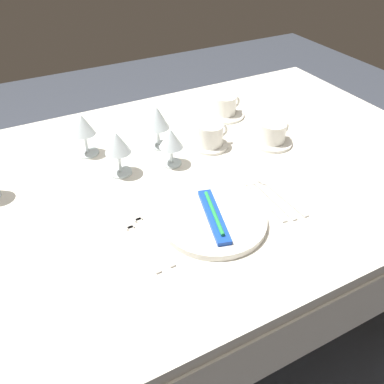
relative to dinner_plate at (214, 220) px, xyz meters
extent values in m
plane|color=#383D47|center=(0.01, 0.24, -0.75)|extent=(6.00, 6.00, 0.00)
cube|color=silver|center=(0.01, 0.24, -0.03)|extent=(1.80, 1.10, 0.04)
cube|color=silver|center=(0.01, -0.31, -0.14)|extent=(1.80, 0.01, 0.18)
cube|color=silver|center=(0.01, 0.79, -0.14)|extent=(1.80, 0.01, 0.18)
cylinder|color=brown|center=(0.81, 0.69, -0.40)|extent=(0.07, 0.07, 0.70)
cylinder|color=white|center=(0.00, 0.00, 0.00)|extent=(0.27, 0.27, 0.02)
cube|color=blue|center=(0.00, 0.00, 0.02)|extent=(0.09, 0.21, 0.01)
cylinder|color=green|center=(0.00, 0.00, 0.03)|extent=(0.06, 0.17, 0.01)
cube|color=beige|center=(-0.16, 0.01, -0.01)|extent=(0.02, 0.19, 0.00)
cube|color=beige|center=(-0.17, 0.12, -0.01)|extent=(0.02, 0.04, 0.00)
cube|color=beige|center=(-0.20, 0.00, -0.01)|extent=(0.02, 0.18, 0.00)
cube|color=beige|center=(-0.20, 0.10, -0.01)|extent=(0.02, 0.04, 0.00)
cube|color=beige|center=(0.17, 0.01, -0.01)|extent=(0.02, 0.19, 0.00)
ellipsoid|color=beige|center=(0.18, 0.11, -0.01)|extent=(0.03, 0.04, 0.01)
cube|color=beige|center=(0.19, 0.00, -0.01)|extent=(0.02, 0.18, 0.00)
ellipsoid|color=beige|center=(0.20, 0.10, -0.01)|extent=(0.03, 0.04, 0.01)
cube|color=beige|center=(0.23, -0.01, -0.01)|extent=(0.02, 0.17, 0.00)
ellipsoid|color=beige|center=(0.22, 0.09, -0.01)|extent=(0.03, 0.04, 0.01)
cylinder|color=white|center=(0.38, 0.26, 0.00)|extent=(0.14, 0.14, 0.01)
cylinder|color=white|center=(0.38, 0.26, 0.03)|extent=(0.09, 0.09, 0.06)
torus|color=white|center=(0.42, 0.26, 0.04)|extent=(0.05, 0.01, 0.05)
cylinder|color=white|center=(0.18, 0.34, 0.00)|extent=(0.12, 0.12, 0.01)
cylinder|color=white|center=(0.18, 0.34, 0.04)|extent=(0.08, 0.08, 0.07)
torus|color=white|center=(0.22, 0.34, 0.04)|extent=(0.05, 0.01, 0.05)
cylinder|color=white|center=(0.34, 0.51, 0.00)|extent=(0.14, 0.14, 0.01)
cylinder|color=white|center=(0.34, 0.51, 0.03)|extent=(0.08, 0.08, 0.07)
torus|color=white|center=(0.38, 0.51, 0.04)|extent=(0.05, 0.01, 0.05)
cylinder|color=silver|center=(-0.13, 0.33, -0.01)|extent=(0.07, 0.07, 0.01)
cylinder|color=silver|center=(-0.13, 0.33, 0.03)|extent=(0.01, 0.01, 0.07)
cone|color=silver|center=(-0.13, 0.33, 0.10)|extent=(0.08, 0.08, 0.06)
cylinder|color=silver|center=(0.03, 0.42, -0.01)|extent=(0.07, 0.07, 0.01)
cylinder|color=silver|center=(0.03, 0.42, 0.03)|extent=(0.01, 0.01, 0.06)
cone|color=silver|center=(0.03, 0.42, 0.10)|extent=(0.08, 0.08, 0.07)
cylinder|color=silver|center=(0.02, 0.30, -0.01)|extent=(0.06, 0.06, 0.01)
cylinder|color=silver|center=(0.02, 0.30, 0.02)|extent=(0.01, 0.01, 0.06)
cone|color=silver|center=(0.02, 0.30, 0.08)|extent=(0.07, 0.07, 0.06)
cylinder|color=silver|center=(-0.19, 0.49, -0.01)|extent=(0.07, 0.07, 0.01)
cylinder|color=silver|center=(-0.19, 0.49, 0.03)|extent=(0.01, 0.01, 0.07)
cone|color=silver|center=(-0.19, 0.49, 0.10)|extent=(0.07, 0.07, 0.07)
camera|label=1|loc=(-0.42, -0.67, 0.69)|focal=38.12mm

